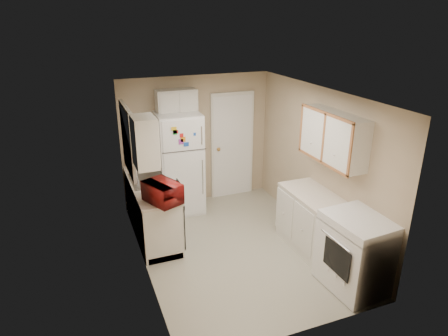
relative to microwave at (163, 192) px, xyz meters
name	(u,v)px	position (x,y,z in m)	size (l,w,h in m)	color
floor	(236,247)	(1.06, -0.16, -1.05)	(3.80, 3.80, 0.00)	beige
ceiling	(237,94)	(1.06, -0.16, 1.35)	(3.80, 3.80, 0.00)	white
wall_left	(140,191)	(-0.34, -0.16, 0.15)	(3.80, 3.80, 0.00)	tan
wall_right	(318,164)	(2.46, -0.16, 0.15)	(3.80, 3.80, 0.00)	tan
wall_back	(197,140)	(1.06, 1.74, 0.15)	(2.80, 2.80, 0.00)	tan
wall_front	(308,241)	(1.06, -2.06, 0.15)	(2.80, 2.80, 0.00)	tan
left_counter	(152,209)	(-0.04, 0.74, -0.60)	(0.60, 1.80, 0.90)	silver
dishwasher	(179,220)	(0.25, 0.14, -0.56)	(0.03, 0.58, 0.72)	black
sink	(148,182)	(-0.04, 0.89, -0.19)	(0.54, 0.74, 0.16)	gray
microwave	(163,192)	(0.00, 0.00, 0.00)	(0.30, 0.54, 0.36)	maroon
soap_bottle	(139,163)	(-0.09, 1.45, -0.05)	(0.08, 0.08, 0.17)	beige
window_blinds	(128,140)	(-0.30, 0.89, 0.55)	(0.10, 0.98, 1.08)	silver
upper_cabinet_left	(145,142)	(-0.19, 0.06, 0.75)	(0.30, 0.45, 0.70)	silver
refrigerator	(179,163)	(0.62, 1.42, -0.13)	(0.75, 0.73, 1.83)	white
cabinet_over_fridge	(176,101)	(0.66, 1.59, 0.95)	(0.70, 0.30, 0.40)	silver
interior_door	(232,146)	(1.76, 1.70, -0.03)	(0.86, 0.06, 2.08)	white
right_counter	(328,234)	(2.16, -0.96, -0.60)	(0.60, 2.00, 0.90)	silver
stove	(356,253)	(2.15, -1.59, -0.53)	(0.69, 0.85, 1.03)	white
upper_cabinet_right	(333,137)	(2.31, -0.66, 0.75)	(0.30, 1.20, 0.70)	silver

